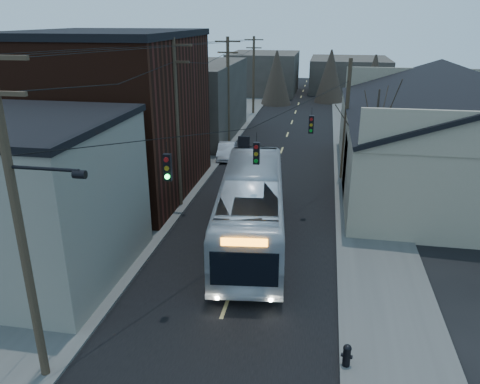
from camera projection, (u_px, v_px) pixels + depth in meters
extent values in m
cube|color=black|center=(280.00, 157.00, 39.41)|extent=(9.00, 110.00, 0.02)
cube|color=#474744|center=(205.00, 152.00, 40.47)|extent=(4.00, 110.00, 0.12)
cube|color=#474744|center=(359.00, 160.00, 38.31)|extent=(4.00, 110.00, 0.12)
cube|color=slate|center=(28.00, 202.00, 20.33)|extent=(8.00, 8.00, 7.00)
cube|color=black|center=(112.00, 117.00, 30.10)|extent=(10.00, 12.00, 10.00)
cube|color=#35302A|center=(189.00, 100.00, 45.29)|extent=(9.00, 14.00, 7.00)
cube|color=gray|center=(464.00, 151.00, 31.77)|extent=(16.00, 20.00, 5.00)
cube|color=black|center=(410.00, 93.00, 31.10)|extent=(8.16, 20.60, 2.86)
cube|color=#35302A|center=(264.00, 73.00, 71.60)|extent=(10.00, 12.00, 6.00)
cube|color=#35302A|center=(349.00, 74.00, 74.23)|extent=(12.00, 14.00, 5.00)
cone|color=black|center=(373.00, 150.00, 27.85)|extent=(0.40, 0.40, 7.20)
cylinder|color=#382B1E|center=(20.00, 231.00, 13.52)|extent=(0.28, 0.28, 10.50)
cylinder|color=#382B1E|center=(177.00, 127.00, 27.43)|extent=(0.28, 0.28, 10.00)
cube|color=#382B1E|center=(173.00, 45.00, 25.81)|extent=(2.20, 0.12, 0.12)
cylinder|color=#382B1E|center=(228.00, 93.00, 41.34)|extent=(0.28, 0.28, 9.50)
cube|color=#382B1E|center=(228.00, 41.00, 39.81)|extent=(2.20, 0.12, 0.12)
cylinder|color=#382B1E|center=(254.00, 76.00, 55.25)|extent=(0.28, 0.28, 9.00)
cube|color=#382B1E|center=(254.00, 40.00, 53.81)|extent=(2.20, 0.12, 0.12)
cylinder|color=#382B1E|center=(346.00, 121.00, 32.48)|extent=(0.28, 0.28, 8.50)
cube|color=black|center=(168.00, 167.00, 16.92)|extent=(0.28, 0.20, 1.00)
cube|color=black|center=(256.00, 153.00, 20.85)|extent=(0.28, 0.20, 1.00)
cube|color=black|center=(311.00, 124.00, 25.98)|extent=(0.28, 0.20, 1.00)
imported|color=#B6BCC3|center=(251.00, 207.00, 24.19)|extent=(4.56, 13.49, 3.69)
imported|color=#A5A6AD|center=(227.00, 151.00, 38.79)|extent=(1.70, 3.95, 1.26)
cylinder|color=black|center=(347.00, 357.00, 15.54)|extent=(0.26, 0.26, 0.65)
sphere|color=black|center=(347.00, 348.00, 15.42)|extent=(0.28, 0.28, 0.28)
cylinder|color=black|center=(347.00, 356.00, 15.52)|extent=(0.40, 0.21, 0.13)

